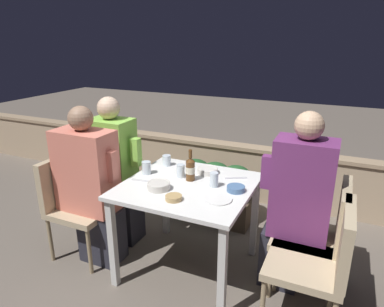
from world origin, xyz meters
name	(u,v)px	position (x,y,z in m)	size (l,w,h in m)	color
ground_plane	(189,268)	(0.00, 0.00, 0.00)	(16.00, 16.00, 0.00)	#665B51
parapet_wall	(241,171)	(0.00, 1.45, 0.32)	(9.00, 0.18, 0.63)	tan
dining_table	(188,196)	(0.00, 0.00, 0.65)	(0.94, 0.90, 0.74)	white
planter_hedge	(213,188)	(-0.12, 0.85, 0.34)	(0.79, 0.47, 0.60)	brown
chair_left_near	(73,197)	(-0.98, -0.17, 0.52)	(0.47, 0.47, 0.86)	tan
person_coral_top	(91,187)	(-0.78, -0.17, 0.65)	(0.52, 0.26, 1.30)	#282833
chair_left_far	(99,182)	(-0.98, 0.16, 0.52)	(0.47, 0.47, 0.86)	tan
person_green_blouse	(116,171)	(-0.78, 0.16, 0.67)	(0.47, 0.26, 1.32)	#282833
chair_right_near	(323,256)	(0.99, -0.18, 0.52)	(0.47, 0.47, 0.86)	tan
chair_right_far	(323,230)	(0.97, 0.14, 0.52)	(0.47, 0.47, 0.86)	tan
person_purple_stripe	(296,204)	(0.77, 0.14, 0.67)	(0.49, 0.26, 1.34)	#282833
beer_bottle	(190,169)	(-0.02, 0.08, 0.84)	(0.07, 0.07, 0.24)	brown
plate_0	(217,199)	(0.29, -0.15, 0.75)	(0.20, 0.20, 0.01)	white
bowl_0	(208,170)	(0.05, 0.26, 0.77)	(0.17, 0.17, 0.05)	silver
bowl_1	(236,188)	(0.36, 0.03, 0.77)	(0.13, 0.13, 0.04)	#4C709E
bowl_2	(174,197)	(0.02, -0.28, 0.76)	(0.11, 0.11, 0.03)	tan
bowl_3	(159,185)	(-0.16, -0.17, 0.77)	(0.17, 0.17, 0.05)	beige
glass_cup_0	(167,160)	(-0.33, 0.28, 0.79)	(0.07, 0.07, 0.09)	silver
glass_cup_1	(181,171)	(-0.11, 0.10, 0.79)	(0.06, 0.06, 0.10)	silver
glass_cup_2	(146,168)	(-0.39, 0.05, 0.79)	(0.07, 0.07, 0.10)	silver
glass_cup_3	(214,180)	(0.19, 0.04, 0.80)	(0.06, 0.06, 0.11)	silver
fork_0	(236,178)	(0.29, 0.25, 0.75)	(0.16, 0.10, 0.01)	silver
fork_1	(142,181)	(-0.35, -0.09, 0.75)	(0.17, 0.04, 0.01)	silver
potted_plant	(113,167)	(-1.34, 0.83, 0.38)	(0.29, 0.29, 0.62)	#9E5638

